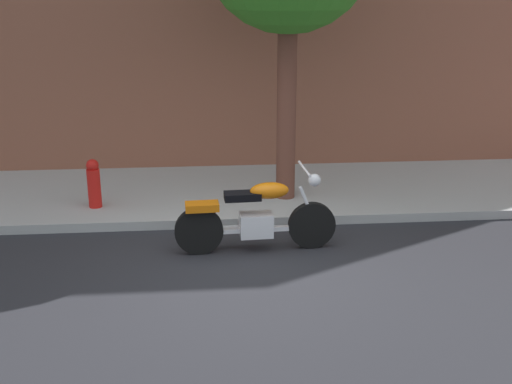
% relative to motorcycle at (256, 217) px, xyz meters
% --- Properties ---
extents(ground_plane, '(60.00, 60.00, 0.00)m').
position_rel_motorcycle_xyz_m(ground_plane, '(-0.19, -0.57, -0.48)').
color(ground_plane, '#28282D').
extents(sidewalk, '(19.17, 2.93, 0.14)m').
position_rel_motorcycle_xyz_m(sidewalk, '(-0.19, 2.33, -0.41)').
color(sidewalk, '#AAAAAA').
rests_on(sidewalk, ground).
extents(motorcycle, '(2.18, 0.70, 1.14)m').
position_rel_motorcycle_xyz_m(motorcycle, '(0.00, 0.00, 0.00)').
color(motorcycle, black).
rests_on(motorcycle, ground).
extents(fire_hydrant, '(0.20, 0.20, 0.91)m').
position_rel_motorcycle_xyz_m(fire_hydrant, '(-2.37, 1.59, -0.02)').
color(fire_hydrant, red).
rests_on(fire_hydrant, ground).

